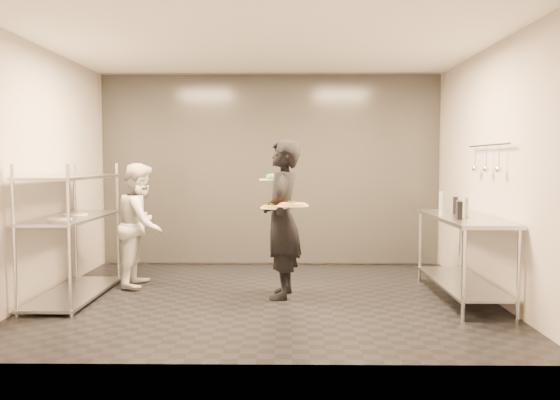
{
  "coord_description": "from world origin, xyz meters",
  "views": [
    {
      "loc": [
        0.23,
        -6.0,
        1.53
      ],
      "look_at": [
        0.16,
        -0.03,
        1.1
      ],
      "focal_mm": 35.0,
      "sensor_mm": 36.0,
      "label": 1
    }
  ],
  "objects_px": {
    "pos_monitor": "(459,210)",
    "bottle_green": "(442,203)",
    "waiter": "(282,219)",
    "bottle_dark": "(455,205)",
    "salad_plate": "(272,178)",
    "prep_counter": "(463,243)",
    "pass_rack": "(72,229)",
    "pizza_plate_far": "(293,205)",
    "bottle_clear": "(465,207)",
    "chef": "(141,225)",
    "pizza_plate_near": "(274,207)"
  },
  "relations": [
    {
      "from": "prep_counter",
      "to": "salad_plate",
      "type": "relative_size",
      "value": 6.08
    },
    {
      "from": "pass_rack",
      "to": "bottle_clear",
      "type": "relative_size",
      "value": 7.51
    },
    {
      "from": "pos_monitor",
      "to": "bottle_clear",
      "type": "bearing_deg",
      "value": 68.76
    },
    {
      "from": "pass_rack",
      "to": "prep_counter",
      "type": "height_order",
      "value": "pass_rack"
    },
    {
      "from": "pizza_plate_far",
      "to": "salad_plate",
      "type": "xyz_separation_m",
      "value": [
        -0.24,
        0.6,
        0.26
      ]
    },
    {
      "from": "waiter",
      "to": "salad_plate",
      "type": "distance_m",
      "value": 0.57
    },
    {
      "from": "waiter",
      "to": "pizza_plate_far",
      "type": "distance_m",
      "value": 0.34
    },
    {
      "from": "pizza_plate_far",
      "to": "bottle_dark",
      "type": "bearing_deg",
      "value": 14.42
    },
    {
      "from": "bottle_green",
      "to": "bottle_dark",
      "type": "bearing_deg",
      "value": 31.91
    },
    {
      "from": "pizza_plate_near",
      "to": "bottle_clear",
      "type": "distance_m",
      "value": 2.1
    },
    {
      "from": "pass_rack",
      "to": "prep_counter",
      "type": "bearing_deg",
      "value": 0.03
    },
    {
      "from": "prep_counter",
      "to": "pizza_plate_far",
      "type": "xyz_separation_m",
      "value": [
        -1.88,
        -0.22,
        0.44
      ]
    },
    {
      "from": "pass_rack",
      "to": "bottle_clear",
      "type": "distance_m",
      "value": 4.35
    },
    {
      "from": "pass_rack",
      "to": "bottle_green",
      "type": "height_order",
      "value": "pass_rack"
    },
    {
      "from": "bottle_green",
      "to": "pass_rack",
      "type": "bearing_deg",
      "value": -177.94
    },
    {
      "from": "pass_rack",
      "to": "chef",
      "type": "relative_size",
      "value": 1.07
    },
    {
      "from": "prep_counter",
      "to": "waiter",
      "type": "distance_m",
      "value": 2.01
    },
    {
      "from": "prep_counter",
      "to": "waiter",
      "type": "xyz_separation_m",
      "value": [
        -2.0,
        0.04,
        0.25
      ]
    },
    {
      "from": "pass_rack",
      "to": "salad_plate",
      "type": "bearing_deg",
      "value": 9.68
    },
    {
      "from": "waiter",
      "to": "pos_monitor",
      "type": "bearing_deg",
      "value": 86.91
    },
    {
      "from": "pizza_plate_far",
      "to": "bottle_green",
      "type": "height_order",
      "value": "bottle_green"
    },
    {
      "from": "salad_plate",
      "to": "bottle_dark",
      "type": "bearing_deg",
      "value": -3.12
    },
    {
      "from": "chef",
      "to": "bottle_clear",
      "type": "relative_size",
      "value": 7.04
    },
    {
      "from": "pizza_plate_far",
      "to": "bottle_clear",
      "type": "distance_m",
      "value": 1.9
    },
    {
      "from": "bottle_green",
      "to": "bottle_dark",
      "type": "relative_size",
      "value": 1.34
    },
    {
      "from": "chef",
      "to": "salad_plate",
      "type": "distance_m",
      "value": 1.73
    },
    {
      "from": "waiter",
      "to": "pizza_plate_far",
      "type": "height_order",
      "value": "waiter"
    },
    {
      "from": "prep_counter",
      "to": "chef",
      "type": "relative_size",
      "value": 1.2
    },
    {
      "from": "pos_monitor",
      "to": "bottle_green",
      "type": "bearing_deg",
      "value": 113.43
    },
    {
      "from": "waiter",
      "to": "pizza_plate_near",
      "type": "bearing_deg",
      "value": -16.55
    },
    {
      "from": "pizza_plate_far",
      "to": "salad_plate",
      "type": "relative_size",
      "value": 1.16
    },
    {
      "from": "pizza_plate_near",
      "to": "pass_rack",
      "type": "bearing_deg",
      "value": 175.69
    },
    {
      "from": "prep_counter",
      "to": "bottle_clear",
      "type": "relative_size",
      "value": 8.45
    },
    {
      "from": "pizza_plate_near",
      "to": "pizza_plate_far",
      "type": "xyz_separation_m",
      "value": [
        0.2,
        -0.05,
        0.03
      ]
    },
    {
      "from": "pass_rack",
      "to": "pizza_plate_near",
      "type": "xyz_separation_m",
      "value": [
        2.25,
        -0.17,
        0.27
      ]
    },
    {
      "from": "waiter",
      "to": "pizza_plate_near",
      "type": "xyz_separation_m",
      "value": [
        -0.09,
        -0.22,
        0.16
      ]
    },
    {
      "from": "bottle_green",
      "to": "bottle_dark",
      "type": "height_order",
      "value": "bottle_green"
    },
    {
      "from": "waiter",
      "to": "bottle_clear",
      "type": "relative_size",
      "value": 8.27
    },
    {
      "from": "bottle_clear",
      "to": "bottle_dark",
      "type": "bearing_deg",
      "value": 92.86
    },
    {
      "from": "pizza_plate_far",
      "to": "salad_plate",
      "type": "distance_m",
      "value": 0.7
    },
    {
      "from": "pass_rack",
      "to": "pizza_plate_far",
      "type": "height_order",
      "value": "pass_rack"
    },
    {
      "from": "prep_counter",
      "to": "bottle_green",
      "type": "bearing_deg",
      "value": 142.25
    },
    {
      "from": "salad_plate",
      "to": "bottle_green",
      "type": "bearing_deg",
      "value": -6.73
    },
    {
      "from": "pizza_plate_far",
      "to": "bottle_clear",
      "type": "relative_size",
      "value": 1.62
    },
    {
      "from": "salad_plate",
      "to": "bottle_green",
      "type": "height_order",
      "value": "salad_plate"
    },
    {
      "from": "prep_counter",
      "to": "pos_monitor",
      "type": "bearing_deg",
      "value": -117.23
    },
    {
      "from": "waiter",
      "to": "pos_monitor",
      "type": "relative_size",
      "value": 6.77
    },
    {
      "from": "pizza_plate_far",
      "to": "bottle_green",
      "type": "distance_m",
      "value": 1.73
    },
    {
      "from": "pizza_plate_near",
      "to": "pizza_plate_far",
      "type": "bearing_deg",
      "value": -14.23
    },
    {
      "from": "prep_counter",
      "to": "pizza_plate_far",
      "type": "distance_m",
      "value": 1.95
    }
  ]
}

